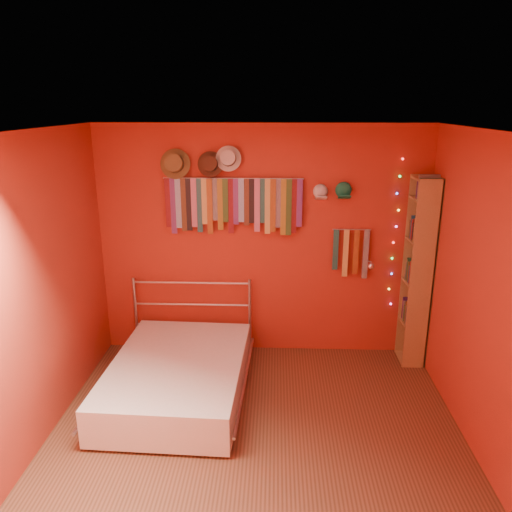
# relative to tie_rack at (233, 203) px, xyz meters

# --- Properties ---
(ground) EXTENTS (3.50, 3.50, 0.00)m
(ground) POSITION_rel_tie_rack_xyz_m (0.30, -1.68, -1.69)
(ground) COLOR #4E2F1A
(ground) RESTS_ON ground
(back_wall) EXTENTS (3.50, 0.02, 2.50)m
(back_wall) POSITION_rel_tie_rack_xyz_m (0.30, 0.07, -0.44)
(back_wall) COLOR maroon
(back_wall) RESTS_ON ground
(right_wall) EXTENTS (0.02, 3.50, 2.50)m
(right_wall) POSITION_rel_tie_rack_xyz_m (2.05, -1.68, -0.44)
(right_wall) COLOR maroon
(right_wall) RESTS_ON ground
(left_wall) EXTENTS (0.02, 3.50, 2.50)m
(left_wall) POSITION_rel_tie_rack_xyz_m (-1.45, -1.68, -0.44)
(left_wall) COLOR maroon
(left_wall) RESTS_ON ground
(ceiling) EXTENTS (3.50, 3.50, 0.02)m
(ceiling) POSITION_rel_tie_rack_xyz_m (0.30, -1.68, 0.81)
(ceiling) COLOR white
(ceiling) RESTS_ON back_wall
(tie_rack) EXTENTS (1.45, 0.03, 0.60)m
(tie_rack) POSITION_rel_tie_rack_xyz_m (0.00, 0.00, 0.00)
(tie_rack) COLOR #B1B0B5
(tie_rack) RESTS_ON back_wall
(small_tie_rack) EXTENTS (0.40, 0.03, 0.54)m
(small_tie_rack) POSITION_rel_tie_rack_xyz_m (1.25, 0.00, -0.50)
(small_tie_rack) COLOR #B1B0B5
(small_tie_rack) RESTS_ON back_wall
(fedora_olive) EXTENTS (0.31, 0.17, 0.31)m
(fedora_olive) POSITION_rel_tie_rack_xyz_m (-0.59, -0.03, 0.41)
(fedora_olive) COLOR brown
(fedora_olive) RESTS_ON back_wall
(fedora_brown) EXTENTS (0.26, 0.14, 0.26)m
(fedora_brown) POSITION_rel_tie_rack_xyz_m (-0.23, -0.03, 0.41)
(fedora_brown) COLOR #412517
(fedora_brown) RESTS_ON back_wall
(fedora_white) EXTENTS (0.26, 0.14, 0.26)m
(fedora_white) POSITION_rel_tie_rack_xyz_m (-0.05, -0.03, 0.46)
(fedora_white) COLOR beige
(fedora_white) RESTS_ON back_wall
(cap_white) EXTENTS (0.17, 0.21, 0.17)m
(cap_white) POSITION_rel_tie_rack_xyz_m (0.90, 0.01, 0.13)
(cap_white) COLOR silver
(cap_white) RESTS_ON back_wall
(cap_green) EXTENTS (0.17, 0.22, 0.17)m
(cap_green) POSITION_rel_tie_rack_xyz_m (1.13, 0.01, 0.14)
(cap_green) COLOR #1B7953
(cap_green) RESTS_ON back_wall
(fairy_lights) EXTENTS (0.06, 0.02, 1.59)m
(fairy_lights) POSITION_rel_tie_rack_xyz_m (1.69, 0.03, -0.33)
(fairy_lights) COLOR #FF3333
(fairy_lights) RESTS_ON back_wall
(reading_lamp) EXTENTS (0.07, 0.29, 0.09)m
(reading_lamp) POSITION_rel_tie_rack_xyz_m (1.42, -0.16, -0.60)
(reading_lamp) COLOR #B1B0B5
(reading_lamp) RESTS_ON back_wall
(bookshelf) EXTENTS (0.25, 0.34, 2.00)m
(bookshelf) POSITION_rel_tie_rack_xyz_m (1.95, -0.15, -0.67)
(bookshelf) COLOR olive
(bookshelf) RESTS_ON ground
(bed) EXTENTS (1.37, 1.82, 0.86)m
(bed) POSITION_rel_tie_rack_xyz_m (-0.47, -0.94, -1.49)
(bed) COLOR #B1B0B5
(bed) RESTS_ON ground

